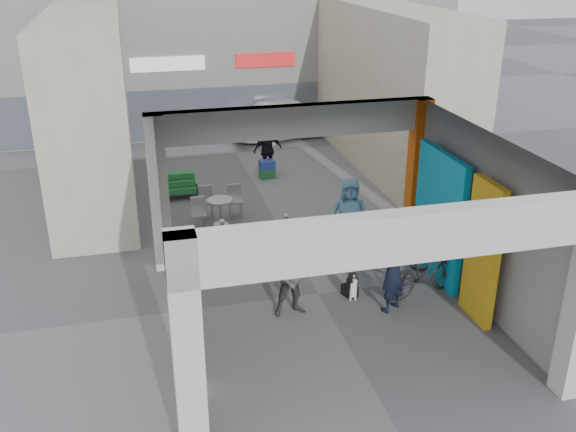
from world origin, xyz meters
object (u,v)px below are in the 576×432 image
object	(u,v)px
man_with_dog	(393,272)
man_elderly	(349,216)
border_collie	(351,287)
cafe_set	(215,211)
man_crates	(268,150)
white_van	(289,117)
man_back_turned	(295,277)
bicycle_rear	(424,271)
bicycle_front	(396,252)
produce_stand	(180,188)

from	to	relation	value
man_with_dog	man_elderly	xyz separation A→B (m)	(0.00, 2.63, 0.08)
border_collie	cafe_set	bearing A→B (deg)	95.64
man_with_dog	man_crates	world-z (taller)	man_with_dog
man_with_dog	white_van	world-z (taller)	man_with_dog
man_back_turned	bicycle_rear	size ratio (longest dim) A/B	0.90
man_elderly	bicycle_rear	xyz separation A→B (m)	(0.86, -2.26, -0.38)
white_van	cafe_set	bearing A→B (deg)	135.95
border_collie	man_back_turned	world-z (taller)	man_back_turned
man_back_turned	bicycle_front	size ratio (longest dim) A/B	0.98
man_back_turned	man_elderly	world-z (taller)	man_elderly
man_crates	bicycle_front	size ratio (longest dim) A/B	0.96
cafe_set	man_crates	bearing A→B (deg)	56.91
cafe_set	man_with_dog	bearing A→B (deg)	-62.02
man_crates	bicycle_front	bearing A→B (deg)	89.66
man_elderly	man_crates	distance (m)	5.89
border_collie	man_elderly	bearing A→B (deg)	53.46
produce_stand	cafe_set	bearing A→B (deg)	-84.44
man_crates	bicycle_rear	distance (m)	8.25
cafe_set	man_back_turned	bearing A→B (deg)	-79.88
border_collie	bicycle_rear	size ratio (longest dim) A/B	0.35
border_collie	man_elderly	size ratio (longest dim) A/B	0.34
produce_stand	border_collie	world-z (taller)	produce_stand
white_van	man_elderly	bearing A→B (deg)	157.61
border_collie	man_back_turned	xyz separation A→B (m)	(-1.28, -0.31, 0.57)
produce_stand	bicycle_rear	size ratio (longest dim) A/B	0.60
man_with_dog	bicycle_front	size ratio (longest dim) A/B	1.01
border_collie	white_van	world-z (taller)	white_van
man_back_turned	border_collie	bearing A→B (deg)	10.64
man_elderly	bicycle_rear	world-z (taller)	man_elderly
man_elderly	bicycle_front	bearing A→B (deg)	-43.70
cafe_set	white_van	xyz separation A→B (m)	(3.80, 7.24, 0.46)
produce_stand	white_van	size ratio (longest dim) A/B	0.24
man_back_turned	bicycle_front	xyz separation A→B (m)	(2.63, 1.22, -0.38)
produce_stand	man_back_turned	xyz separation A→B (m)	(1.60, -6.83, 0.53)
cafe_set	border_collie	world-z (taller)	cafe_set
border_collie	man_back_turned	distance (m)	1.44
man_elderly	bicycle_front	world-z (taller)	man_elderly
border_collie	bicycle_rear	xyz separation A→B (m)	(1.47, -0.26, 0.29)
man_with_dog	man_elderly	bearing A→B (deg)	-121.65
man_with_dog	bicycle_front	distance (m)	1.75
bicycle_front	white_van	world-z (taller)	white_van
border_collie	man_with_dog	world-z (taller)	man_with_dog
man_crates	white_van	bearing A→B (deg)	-124.16
bicycle_front	bicycle_rear	xyz separation A→B (m)	(0.12, -1.17, 0.10)
cafe_set	border_collie	size ratio (longest dim) A/B	2.23
border_collie	man_back_turned	bearing A→B (deg)	174.17
produce_stand	white_van	distance (m)	6.99
produce_stand	man_with_dog	size ratio (longest dim) A/B	0.64
man_with_dog	man_crates	distance (m)	8.51
man_with_dog	bicycle_rear	world-z (taller)	man_with_dog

